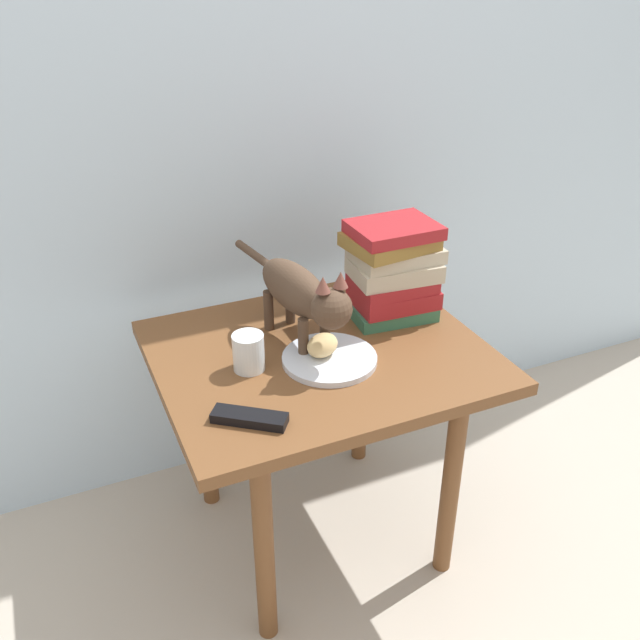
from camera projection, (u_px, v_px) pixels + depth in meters
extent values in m
plane|color=#B2A899|center=(320.00, 530.00, 1.86)|extent=(6.00, 6.00, 0.00)
cube|color=silver|center=(248.00, 81.00, 1.68)|extent=(4.00, 0.04, 2.20)
cube|color=brown|center=(320.00, 356.00, 1.59)|extent=(0.75, 0.63, 0.03)
cylinder|color=brown|center=(264.00, 547.00, 1.46)|extent=(0.04, 0.04, 0.54)
cylinder|color=brown|center=(451.00, 485.00, 1.63)|extent=(0.04, 0.04, 0.54)
cylinder|color=brown|center=(204.00, 423.00, 1.84)|extent=(0.04, 0.04, 0.54)
cylinder|color=brown|center=(361.00, 383.00, 2.00)|extent=(0.04, 0.04, 0.54)
cylinder|color=silver|center=(331.00, 359.00, 1.54)|extent=(0.21, 0.21, 0.01)
ellipsoid|color=#E0BC7A|center=(322.00, 345.00, 1.53)|extent=(0.10, 0.09, 0.05)
cylinder|color=#4C3828|center=(326.00, 331.00, 1.56)|extent=(0.02, 0.02, 0.10)
cylinder|color=#4C3828|center=(303.00, 339.00, 1.53)|extent=(0.02, 0.02, 0.10)
cylinder|color=#4C3828|center=(290.00, 304.00, 1.68)|extent=(0.02, 0.02, 0.10)
cylinder|color=#4C3828|center=(269.00, 310.00, 1.65)|extent=(0.02, 0.02, 0.10)
ellipsoid|color=#4C3828|center=(295.00, 288.00, 1.57)|extent=(0.13, 0.27, 0.11)
sphere|color=#4C3828|center=(332.00, 309.00, 1.45)|extent=(0.09, 0.09, 0.09)
cone|color=brown|center=(341.00, 279.00, 1.43)|extent=(0.03, 0.03, 0.03)
cone|color=brown|center=(323.00, 284.00, 1.41)|extent=(0.03, 0.03, 0.03)
cylinder|color=#4C3828|center=(253.00, 254.00, 1.71)|extent=(0.04, 0.16, 0.02)
cube|color=#336B4C|center=(391.00, 310.00, 1.72)|extent=(0.21, 0.16, 0.03)
cube|color=maroon|center=(394.00, 296.00, 1.71)|extent=(0.20, 0.16, 0.04)
cube|color=maroon|center=(392.00, 283.00, 1.69)|extent=(0.19, 0.15, 0.03)
cube|color=#BCB299|center=(394.00, 269.00, 1.67)|extent=(0.22, 0.16, 0.04)
cube|color=#BCB299|center=(396.00, 254.00, 1.66)|extent=(0.21, 0.15, 0.03)
cube|color=olive|center=(390.00, 241.00, 1.64)|extent=(0.21, 0.18, 0.03)
cube|color=maroon|center=(394.00, 230.00, 1.62)|extent=(0.20, 0.16, 0.03)
cylinder|color=silver|center=(249.00, 352.00, 1.50)|extent=(0.07, 0.07, 0.08)
cylinder|color=silver|center=(249.00, 360.00, 1.51)|extent=(0.06, 0.06, 0.04)
cube|color=black|center=(249.00, 418.00, 1.35)|extent=(0.15, 0.12, 0.02)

